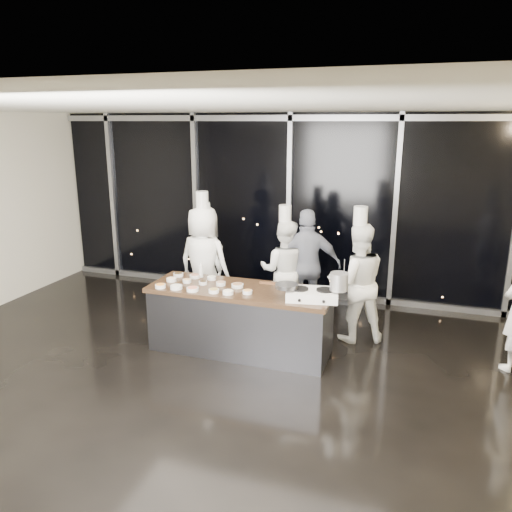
{
  "coord_description": "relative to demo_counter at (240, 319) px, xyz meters",
  "views": [
    {
      "loc": [
        2.2,
        -5.0,
        3.05
      ],
      "look_at": [
        0.12,
        1.2,
        1.28
      ],
      "focal_mm": 35.0,
      "sensor_mm": 36.0,
      "label": 1
    }
  ],
  "objects": [
    {
      "name": "chef_left",
      "position": [
        -0.97,
        0.98,
        0.45
      ],
      "size": [
        0.94,
        0.68,
        2.02
      ],
      "rotation": [
        0.0,
        0.0,
        3.01
      ],
      "color": "white",
      "rests_on": "ground"
    },
    {
      "name": "stove",
      "position": [
        1.0,
        -0.11,
        0.51
      ],
      "size": [
        0.69,
        0.49,
        0.14
      ],
      "rotation": [
        0.0,
        0.0,
        0.18
      ],
      "color": "white",
      "rests_on": "demo_counter"
    },
    {
      "name": "prep_bowls",
      "position": [
        -0.54,
        -0.08,
        0.47
      ],
      "size": [
        1.32,
        0.69,
        0.05
      ],
      "color": "silver",
      "rests_on": "demo_counter"
    },
    {
      "name": "ground",
      "position": [
        0.0,
        -0.9,
        -0.45
      ],
      "size": [
        9.0,
        9.0,
        0.0
      ],
      "primitive_type": "plane",
      "color": "black",
      "rests_on": "ground"
    },
    {
      "name": "window_wall",
      "position": [
        0.0,
        2.53,
        1.14
      ],
      "size": [
        8.9,
        0.11,
        3.2
      ],
      "color": "black",
      "rests_on": "ground"
    },
    {
      "name": "frying_pan",
      "position": [
        0.68,
        -0.18,
        0.61
      ],
      "size": [
        0.52,
        0.33,
        0.05
      ],
      "rotation": [
        0.0,
        0.0,
        0.18
      ],
      "color": "slate",
      "rests_on": "stove"
    },
    {
      "name": "guest",
      "position": [
        0.6,
        1.37,
        0.43
      ],
      "size": [
        1.12,
        0.75,
        1.77
      ],
      "rotation": [
        0.0,
        0.0,
        3.47
      ],
      "color": "#141D37",
      "rests_on": "ground"
    },
    {
      "name": "demo_counter",
      "position": [
        0.0,
        0.0,
        0.0
      ],
      "size": [
        2.46,
        0.86,
        0.9
      ],
      "color": "#39393F",
      "rests_on": "ground"
    },
    {
      "name": "chef_right",
      "position": [
        1.43,
        0.87,
        0.41
      ],
      "size": [
        1.01,
        0.91,
        1.94
      ],
      "rotation": [
        0.0,
        0.0,
        3.53
      ],
      "color": "white",
      "rests_on": "ground"
    },
    {
      "name": "stock_pot",
      "position": [
        1.32,
        -0.07,
        0.7
      ],
      "size": [
        0.26,
        0.26,
        0.22
      ],
      "primitive_type": "cylinder",
      "rotation": [
        0.0,
        0.0,
        0.18
      ],
      "color": "#B7B8BA",
      "rests_on": "stove"
    },
    {
      "name": "room_shell",
      "position": [
        0.18,
        -0.9,
        1.79
      ],
      "size": [
        9.02,
        7.02,
        3.21
      ],
      "color": "beige",
      "rests_on": "ground"
    },
    {
      "name": "squeeze_bottle",
      "position": [
        -0.7,
        0.28,
        0.56
      ],
      "size": [
        0.06,
        0.06,
        0.23
      ],
      "color": "silver",
      "rests_on": "demo_counter"
    },
    {
      "name": "chef_far_left",
      "position": [
        -0.96,
        1.03,
        0.38
      ],
      "size": [
        0.65,
        0.49,
        1.85
      ],
      "rotation": [
        0.0,
        0.0,
        2.95
      ],
      "color": "white",
      "rests_on": "ground"
    },
    {
      "name": "chef_center",
      "position": [
        0.26,
        1.28,
        0.36
      ],
      "size": [
        0.84,
        0.69,
        1.83
      ],
      "rotation": [
        0.0,
        0.0,
        3.25
      ],
      "color": "white",
      "rests_on": "ground"
    }
  ]
}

